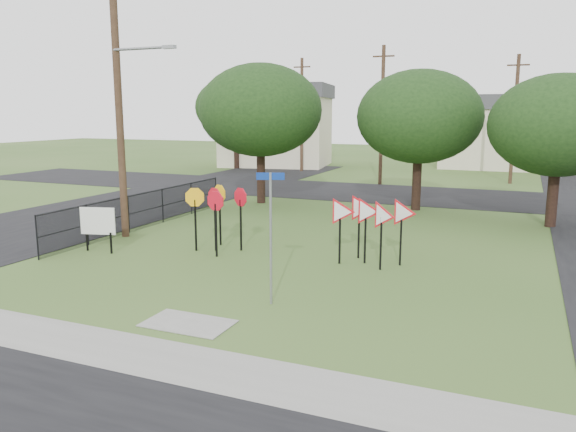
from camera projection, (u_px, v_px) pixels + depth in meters
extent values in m
plane|color=#34541F|center=(238.00, 293.00, 14.97)|extent=(140.00, 140.00, 0.00)
cube|color=gray|center=(138.00, 354.00, 11.17)|extent=(30.00, 1.60, 0.02)
cube|color=#34541F|center=(96.00, 380.00, 10.08)|extent=(30.00, 0.80, 0.02)
cube|color=black|center=(121.00, 207.00, 28.62)|extent=(8.00, 50.00, 0.02)
cube|color=black|center=(397.00, 194.00, 33.09)|extent=(60.00, 8.00, 0.02)
cube|color=gray|center=(188.00, 323.00, 12.80)|extent=(2.00, 1.20, 0.02)
cylinder|color=gray|center=(271.00, 240.00, 13.84)|extent=(0.07, 0.07, 3.32)
cube|color=navy|center=(270.00, 176.00, 13.56)|extent=(0.65, 0.26, 0.18)
cube|color=black|center=(215.00, 225.00, 19.43)|extent=(0.05, 0.05, 1.80)
cube|color=black|center=(241.00, 225.00, 19.44)|extent=(0.05, 0.05, 1.80)
cube|color=black|center=(216.00, 230.00, 18.60)|extent=(0.05, 0.05, 1.80)
cube|color=black|center=(196.00, 225.00, 19.42)|extent=(0.05, 0.05, 1.80)
cube|color=black|center=(220.00, 221.00, 20.26)|extent=(0.05, 0.05, 1.80)
cube|color=black|center=(340.00, 238.00, 17.76)|extent=(0.05, 0.05, 1.64)
cube|color=black|center=(365.00, 238.00, 17.81)|extent=(0.05, 0.05, 1.64)
cube|color=black|center=(381.00, 244.00, 17.07)|extent=(0.05, 0.05, 1.64)
cube|color=black|center=(359.00, 234.00, 18.45)|extent=(0.05, 0.05, 1.64)
cube|color=black|center=(401.00, 240.00, 17.56)|extent=(0.05, 0.05, 1.64)
cube|color=black|center=(87.00, 240.00, 19.51)|extent=(0.05, 0.05, 0.73)
cube|color=black|center=(111.00, 243.00, 19.12)|extent=(0.05, 0.05, 0.73)
cube|color=silver|center=(98.00, 221.00, 19.18)|extent=(1.22, 0.35, 0.94)
cylinder|color=#493221|center=(119.00, 106.00, 20.93)|extent=(0.28, 0.28, 10.00)
cylinder|color=gray|center=(141.00, 48.00, 20.02)|extent=(2.40, 0.10, 0.10)
cube|color=gray|center=(169.00, 47.00, 19.56)|extent=(0.50, 0.18, 0.12)
cylinder|color=#493221|center=(382.00, 116.00, 36.66)|extent=(0.24, 0.24, 9.00)
cube|color=#493221|center=(384.00, 56.00, 35.97)|extent=(1.40, 0.10, 0.10)
cylinder|color=#493221|center=(514.00, 120.00, 37.27)|extent=(0.24, 0.24, 8.50)
cube|color=#493221|center=(518.00, 65.00, 36.62)|extent=(1.40, 0.10, 0.10)
cylinder|color=#493221|center=(302.00, 116.00, 45.15)|extent=(0.24, 0.24, 9.00)
cube|color=#493221|center=(302.00, 67.00, 44.46)|extent=(1.40, 0.10, 0.10)
cylinder|color=black|center=(37.00, 238.00, 18.20)|extent=(0.05, 0.05, 1.50)
cylinder|color=black|center=(87.00, 225.00, 20.28)|extent=(0.05, 0.05, 1.50)
cylinder|color=black|center=(129.00, 214.00, 22.36)|extent=(0.05, 0.05, 1.50)
cylinder|color=black|center=(163.00, 206.00, 24.45)|extent=(0.05, 0.05, 1.50)
cylinder|color=black|center=(191.00, 198.00, 26.53)|extent=(0.05, 0.05, 1.50)
cylinder|color=black|center=(216.00, 192.00, 28.61)|extent=(0.05, 0.05, 1.50)
cube|color=black|center=(146.00, 193.00, 23.27)|extent=(0.03, 11.50, 0.03)
cube|color=black|center=(146.00, 210.00, 23.40)|extent=(0.03, 11.50, 0.03)
cube|color=black|center=(146.00, 210.00, 23.40)|extent=(0.01, 11.50, 1.50)
cube|color=beige|center=(277.00, 132.00, 50.58)|extent=(10.08, 8.46, 6.00)
cube|color=#404044|center=(277.00, 91.00, 49.93)|extent=(10.58, 8.88, 1.20)
cube|color=beige|center=(492.00, 138.00, 49.22)|extent=(8.00, 8.00, 5.00)
cube|color=#404044|center=(494.00, 102.00, 48.66)|extent=(8.40, 8.40, 1.20)
cylinder|color=black|center=(261.00, 178.00, 29.71)|extent=(0.44, 0.44, 2.62)
ellipsoid|color=black|center=(260.00, 110.00, 29.06)|extent=(6.40, 6.40, 4.80)
cylinder|color=black|center=(417.00, 185.00, 27.57)|extent=(0.44, 0.44, 2.45)
ellipsoid|color=black|center=(419.00, 117.00, 26.97)|extent=(6.00, 6.00, 4.50)
cylinder|color=black|center=(552.00, 200.00, 23.48)|extent=(0.44, 0.44, 2.27)
ellipsoid|color=black|center=(559.00, 125.00, 22.92)|extent=(5.60, 5.60, 4.20)
cylinder|color=black|center=(236.00, 152.00, 48.01)|extent=(0.44, 0.44, 2.80)
ellipsoid|color=black|center=(236.00, 107.00, 47.33)|extent=(6.80, 6.80, 5.10)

